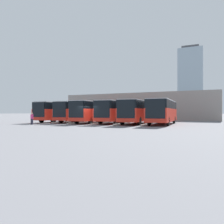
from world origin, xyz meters
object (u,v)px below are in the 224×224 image
at_px(bus_0, 163,111).
at_px(bus_2, 117,111).
at_px(bus_4, 79,111).
at_px(pedestrian, 32,118).
at_px(bus_3, 94,111).
at_px(bus_1, 138,111).
at_px(bus_5, 60,111).

bearing_deg(bus_0, bus_2, -6.63).
distance_m(bus_2, bus_4, 7.14).
bearing_deg(bus_4, pedestrian, 76.02).
height_order(bus_0, bus_3, same).
relative_size(bus_0, bus_3, 1.00).
bearing_deg(bus_3, bus_4, -18.47).
distance_m(bus_1, bus_5, 14.27).
height_order(bus_2, bus_3, same).
xyz_separation_m(bus_1, bus_2, (3.56, -0.64, 0.00)).
height_order(bus_0, bus_5, same).
bearing_deg(pedestrian, bus_5, -88.83).
bearing_deg(bus_4, bus_0, 173.76).
bearing_deg(bus_2, bus_1, 167.97).
bearing_deg(bus_2, pedestrian, 40.59).
bearing_deg(bus_5, bus_3, 172.66).
bearing_deg(bus_1, bus_5, -4.90).
bearing_deg(pedestrian, bus_3, -135.60).
height_order(bus_1, bus_5, same).
relative_size(bus_2, pedestrian, 6.94).
bearing_deg(bus_3, bus_0, 177.99).
height_order(bus_3, pedestrian, bus_3).
distance_m(bus_0, bus_3, 10.69).
xyz_separation_m(bus_2, bus_5, (10.69, -0.12, 0.00)).
bearing_deg(bus_3, pedestrian, 52.79).
relative_size(bus_3, bus_4, 1.00).
height_order(bus_2, bus_4, same).
relative_size(bus_1, bus_2, 1.00).
bearing_deg(bus_1, pedestrian, 29.29).
height_order(bus_0, pedestrian, bus_0).
distance_m(bus_2, bus_3, 3.61).
distance_m(bus_3, bus_4, 3.72).
relative_size(bus_4, bus_5, 1.00).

